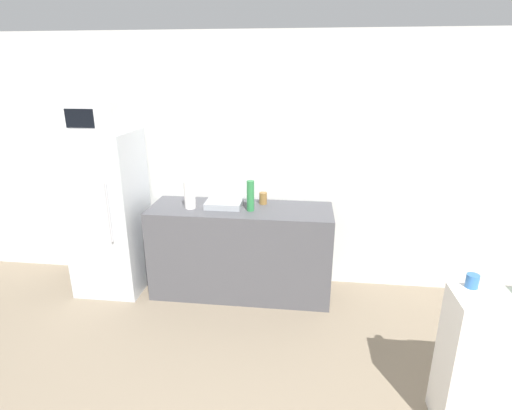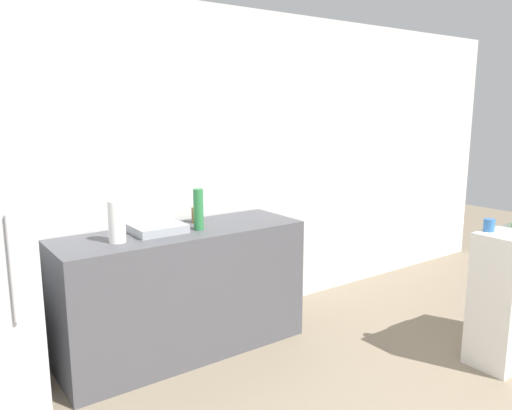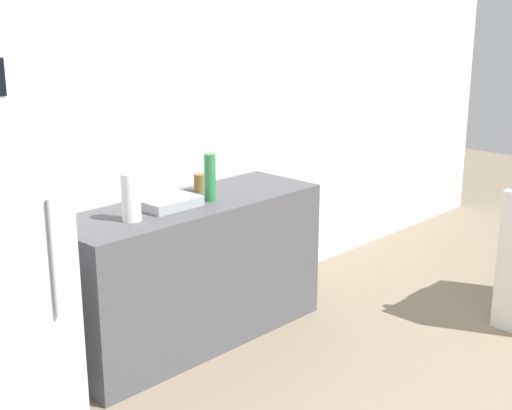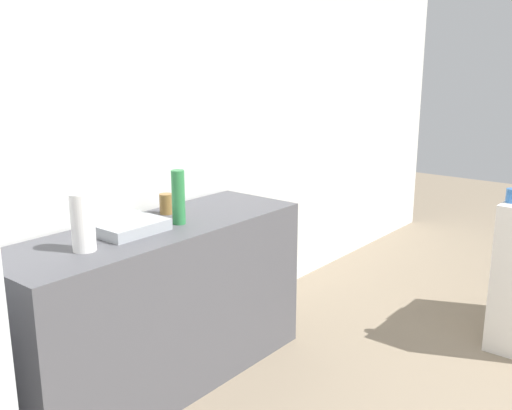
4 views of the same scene
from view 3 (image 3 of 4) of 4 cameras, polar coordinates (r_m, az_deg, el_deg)
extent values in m
cube|color=silver|center=(4.76, -6.81, 5.58)|extent=(8.00, 0.06, 2.60)
cylinder|color=#B7B7BC|center=(3.53, -15.93, -4.14)|extent=(0.02, 0.02, 0.59)
cube|color=#4C4C51|center=(4.63, -5.07, -5.35)|extent=(1.82, 0.60, 0.94)
cube|color=#9EA3A8|center=(4.41, -7.26, 0.29)|extent=(0.36, 0.32, 0.06)
cylinder|color=#2D7F42|center=(4.48, -3.70, 2.21)|extent=(0.07, 0.07, 0.30)
cylinder|color=olive|center=(4.72, -4.53, 1.78)|extent=(0.08, 0.08, 0.12)
cylinder|color=white|center=(4.11, -9.98, 0.62)|extent=(0.11, 0.11, 0.28)
camera|label=1|loc=(3.44, 52.27, 11.73)|focal=28.00mm
camera|label=2|loc=(1.26, 36.64, -2.94)|focal=35.00mm
camera|label=4|loc=(1.34, -5.41, 1.04)|focal=40.00mm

